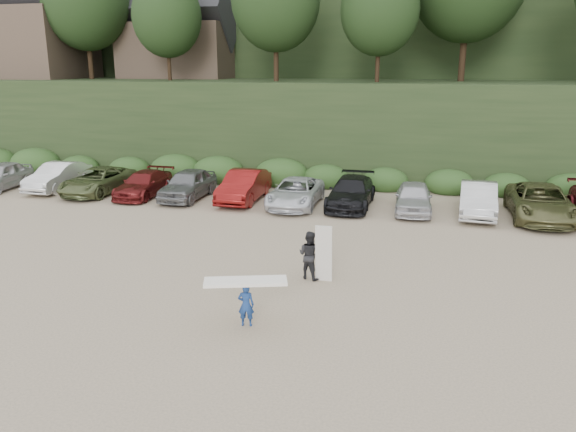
# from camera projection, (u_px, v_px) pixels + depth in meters

# --- Properties ---
(ground) EXTENTS (120.00, 120.00, 0.00)m
(ground) POSITION_uv_depth(u_px,v_px,m) (237.00, 271.00, 19.94)
(ground) COLOR tan
(ground) RESTS_ON ground
(hillside_backdrop) EXTENTS (90.00, 41.50, 28.00)m
(hillside_backdrop) POSITION_uv_depth(u_px,v_px,m) (352.00, 16.00, 50.83)
(hillside_backdrop) COLOR black
(hillside_backdrop) RESTS_ON ground
(parked_cars) EXTENTS (34.59, 5.94, 1.63)m
(parked_cars) POSITION_uv_depth(u_px,v_px,m) (293.00, 190.00, 29.08)
(parked_cars) COLOR #B0AFB4
(parked_cars) RESTS_ON ground
(child_surfer) EXTENTS (2.38, 1.28, 1.37)m
(child_surfer) POSITION_uv_depth(u_px,v_px,m) (246.00, 295.00, 15.57)
(child_surfer) COLOR navy
(child_surfer) RESTS_ON ground
(adult_surfer) EXTENTS (1.30, 0.89, 1.99)m
(adult_surfer) POSITION_uv_depth(u_px,v_px,m) (311.00, 255.00, 19.02)
(adult_surfer) COLOR black
(adult_surfer) RESTS_ON ground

